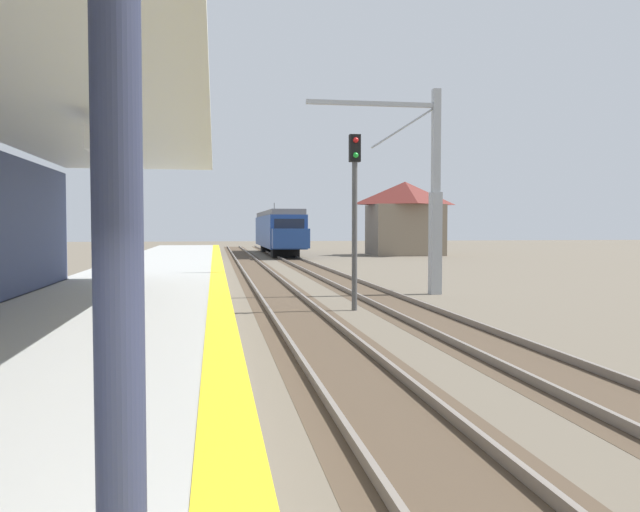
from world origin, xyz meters
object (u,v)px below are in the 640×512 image
object	(u,v)px
approaching_train	(278,230)
catenary_pylon_far_side	(428,196)
distant_trackside_house	(405,217)
rail_signal_post	(355,203)

from	to	relation	value
approaching_train	catenary_pylon_far_side	xyz separation A→B (m)	(2.06, -35.22, 1.43)
catenary_pylon_far_side	distant_trackside_house	world-z (taller)	catenary_pylon_far_side
catenary_pylon_far_side	distant_trackside_house	size ratio (longest dim) A/B	1.14
rail_signal_post	catenary_pylon_far_side	size ratio (longest dim) A/B	0.69
approaching_train	distant_trackside_house	xyz separation A→B (m)	(10.74, -3.39, 1.16)
catenary_pylon_far_side	approaching_train	bearing A→B (deg)	93.35
catenary_pylon_far_side	distant_trackside_house	distance (m)	33.00
rail_signal_post	distant_trackside_house	bearing A→B (deg)	71.09
approaching_train	catenary_pylon_far_side	world-z (taller)	catenary_pylon_far_side
approaching_train	rail_signal_post	size ratio (longest dim) A/B	3.77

